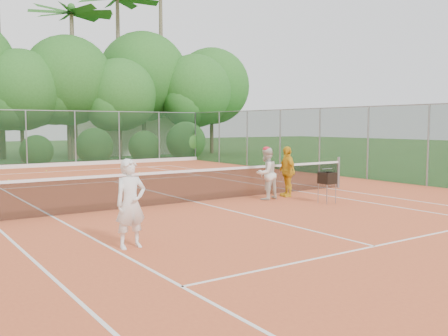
# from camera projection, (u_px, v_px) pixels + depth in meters

# --- Properties ---
(ground) EXTENTS (120.00, 120.00, 0.00)m
(ground) POSITION_uv_depth(u_px,v_px,m) (196.00, 203.00, 14.53)
(ground) COLOR #264D1B
(ground) RESTS_ON ground
(clay_court) EXTENTS (18.00, 36.00, 0.02)m
(clay_court) POSITION_uv_depth(u_px,v_px,m) (196.00, 203.00, 14.53)
(clay_court) COLOR #CF5A2F
(clay_court) RESTS_ON ground
(club_building) EXTENTS (8.00, 5.00, 3.00)m
(club_building) POSITION_uv_depth(u_px,v_px,m) (136.00, 134.00, 39.20)
(club_building) COLOR beige
(club_building) RESTS_ON ground
(tennis_net) EXTENTS (11.97, 0.10, 1.10)m
(tennis_net) POSITION_uv_depth(u_px,v_px,m) (196.00, 185.00, 14.48)
(tennis_net) COLOR gray
(tennis_net) RESTS_ON clay_court
(player_white) EXTENTS (0.62, 0.43, 1.64)m
(player_white) POSITION_uv_depth(u_px,v_px,m) (131.00, 204.00, 9.08)
(player_white) COLOR white
(player_white) RESTS_ON clay_court
(player_center_grp) EXTENTS (0.85, 0.72, 1.60)m
(player_center_grp) POSITION_uv_depth(u_px,v_px,m) (266.00, 173.00, 14.98)
(player_center_grp) COLOR silver
(player_center_grp) RESTS_ON clay_court
(player_yellow) EXTENTS (0.61, 0.99, 1.58)m
(player_yellow) POSITION_uv_depth(u_px,v_px,m) (287.00, 171.00, 15.63)
(player_yellow) COLOR gold
(player_yellow) RESTS_ON clay_court
(ball_hopper) EXTENTS (0.39, 0.39, 0.89)m
(ball_hopper) POSITION_uv_depth(u_px,v_px,m) (327.00, 179.00, 14.30)
(ball_hopper) COLOR gray
(ball_hopper) RESTS_ON clay_court
(stray_ball_a) EXTENTS (0.07, 0.07, 0.07)m
(stray_ball_a) POSITION_uv_depth(u_px,v_px,m) (9.00, 180.00, 19.97)
(stray_ball_a) COLOR #CDDB32
(stray_ball_a) RESTS_ON clay_court
(stray_ball_b) EXTENTS (0.07, 0.07, 0.07)m
(stray_ball_b) POSITION_uv_depth(u_px,v_px,m) (46.00, 171.00, 24.05)
(stray_ball_b) COLOR gold
(stray_ball_b) RESTS_ON clay_court
(stray_ball_c) EXTENTS (0.07, 0.07, 0.07)m
(stray_ball_c) POSITION_uv_depth(u_px,v_px,m) (139.00, 173.00, 23.14)
(stray_ball_c) COLOR #D6EB36
(stray_ball_c) RESTS_ON clay_court
(court_markings) EXTENTS (11.03, 23.83, 0.01)m
(court_markings) POSITION_uv_depth(u_px,v_px,m) (196.00, 202.00, 14.53)
(court_markings) COLOR white
(court_markings) RESTS_ON clay_court
(fence_back) EXTENTS (18.07, 0.07, 3.00)m
(fence_back) POSITION_uv_depth(u_px,v_px,m) (52.00, 139.00, 26.74)
(fence_back) COLOR #19381E
(fence_back) RESTS_ON clay_court
(fence_right) EXTENTS (0.07, 33.07, 3.00)m
(fence_right) POSITION_uv_depth(u_px,v_px,m) (428.00, 145.00, 18.22)
(fence_right) COLOR #19381E
(fence_right) RESTS_ON clay_court
(tropical_treeline) EXTENTS (32.10, 8.49, 15.03)m
(tropical_treeline) POSITION_uv_depth(u_px,v_px,m) (50.00, 80.00, 31.52)
(tropical_treeline) COLOR brown
(tropical_treeline) RESTS_ON ground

